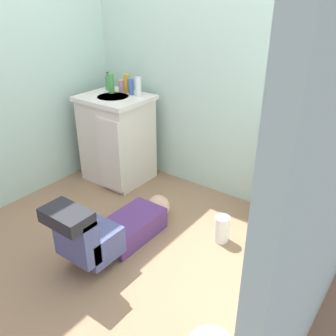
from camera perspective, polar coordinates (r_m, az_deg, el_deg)
ground_plane at (r=2.81m, az=-4.47°, el=-11.05°), size 2.93×2.91×0.04m
wall_back at (r=3.08m, az=7.36°, el=17.19°), size 2.59×0.08×2.40m
wall_left at (r=3.25m, az=-23.09°, el=15.87°), size 0.08×1.91×2.40m
toilet at (r=2.75m, az=17.55°, el=-3.67°), size 0.36×0.46×0.75m
vanity_cabinet at (r=3.45m, az=-8.00°, el=4.69°), size 0.60×0.53×0.82m
faucet at (r=3.42m, az=-6.80°, el=12.50°), size 0.02×0.02×0.10m
person_plumber at (r=2.61m, az=-8.67°, el=-9.35°), size 0.38×1.06×0.52m
tissue_box at (r=2.66m, az=18.61°, el=5.51°), size 0.22×0.11×0.10m
toiletry_bag at (r=2.62m, az=21.69°, el=4.80°), size 0.12×0.09×0.11m
soap_dispenser at (r=3.53m, az=-9.37°, el=13.09°), size 0.06×0.06×0.17m
bottle_green at (r=3.41m, az=-8.93°, el=13.01°), size 0.06×0.06×0.18m
bottle_pink at (r=3.44m, az=-7.29°, el=12.66°), size 0.05×0.05×0.11m
bottle_amber at (r=3.39m, az=-6.47°, el=13.03°), size 0.05×0.05×0.17m
bottle_blue at (r=3.34m, az=-5.83°, el=12.60°), size 0.05×0.05×0.14m
bottle_clear at (r=3.28m, az=-4.70°, el=12.62°), size 0.05×0.05×0.17m
paper_towel_roll at (r=2.73m, az=8.44°, el=-9.44°), size 0.11×0.11×0.21m
toilet_paper_roll at (r=2.29m, az=15.19°, el=-20.48°), size 0.11×0.11×0.10m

